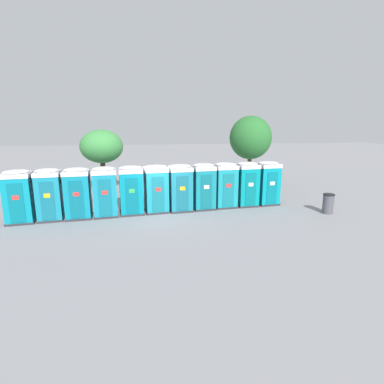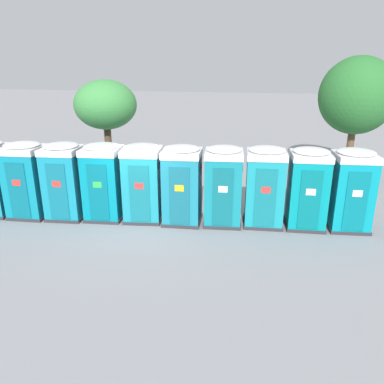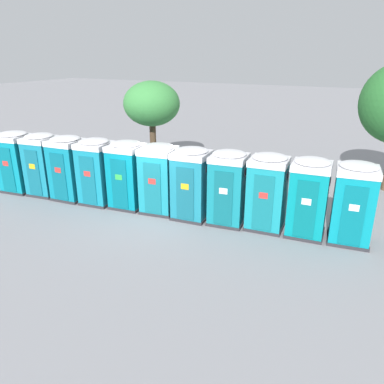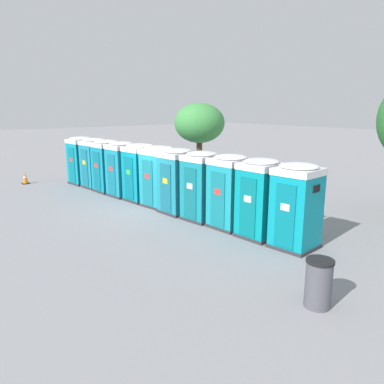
# 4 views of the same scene
# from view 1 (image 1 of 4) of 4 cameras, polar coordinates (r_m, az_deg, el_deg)

# --- Properties ---
(ground_plane) EXTENTS (120.00, 120.00, 0.00)m
(ground_plane) POSITION_cam_1_polar(r_m,az_deg,el_deg) (16.05, -6.58, -4.02)
(ground_plane) COLOR gray
(portapotty_0) EXTENTS (1.36, 1.33, 2.54)m
(portapotty_0) POSITION_cam_1_polar(r_m,az_deg,el_deg) (16.37, -30.07, -0.69)
(portapotty_0) COLOR #2D2D33
(portapotty_0) RESTS_ON ground
(portapotty_1) EXTENTS (1.29, 1.32, 2.54)m
(portapotty_1) POSITION_cam_1_polar(r_m,az_deg,el_deg) (16.13, -25.54, -0.40)
(portapotty_1) COLOR #2D2D33
(portapotty_1) RESTS_ON ground
(portapotty_2) EXTENTS (1.31, 1.28, 2.54)m
(portapotty_2) POSITION_cam_1_polar(r_m,az_deg,el_deg) (15.89, -20.94, -0.17)
(portapotty_2) COLOR #2D2D33
(portapotty_2) RESTS_ON ground
(portapotty_3) EXTENTS (1.31, 1.31, 2.54)m
(portapotty_3) POSITION_cam_1_polar(r_m,az_deg,el_deg) (15.81, -16.23, 0.10)
(portapotty_3) COLOR #2D2D33
(portapotty_3) RESTS_ON ground
(portapotty_4) EXTENTS (1.31, 1.31, 2.54)m
(portapotty_4) POSITION_cam_1_polar(r_m,az_deg,el_deg) (15.89, -11.52, 0.41)
(portapotty_4) COLOR #2D2D33
(portapotty_4) RESTS_ON ground
(portapotty_5) EXTENTS (1.36, 1.34, 2.54)m
(portapotty_5) POSITION_cam_1_polar(r_m,az_deg,el_deg) (16.03, -6.86, 0.68)
(portapotty_5) COLOR #2D2D33
(portapotty_5) RESTS_ON ground
(portapotty_6) EXTENTS (1.29, 1.28, 2.54)m
(portapotty_6) POSITION_cam_1_polar(r_m,az_deg,el_deg) (16.17, -2.23, 0.87)
(portapotty_6) COLOR #2D2D33
(portapotty_6) RESTS_ON ground
(portapotty_7) EXTENTS (1.31, 1.31, 2.54)m
(portapotty_7) POSITION_cam_1_polar(r_m,az_deg,el_deg) (16.54, 2.16, 1.13)
(portapotty_7) COLOR #2D2D33
(portapotty_7) RESTS_ON ground
(portapotty_8) EXTENTS (1.30, 1.28, 2.54)m
(portapotty_8) POSITION_cam_1_polar(r_m,az_deg,el_deg) (17.02, 6.31, 1.39)
(portapotty_8) COLOR #2D2D33
(portapotty_8) RESTS_ON ground
(portapotty_9) EXTENTS (1.26, 1.27, 2.54)m
(portapotty_9) POSITION_cam_1_polar(r_m,az_deg,el_deg) (17.49, 10.37, 1.55)
(portapotty_9) COLOR #2D2D33
(portapotty_9) RESTS_ON ground
(portapotty_10) EXTENTS (1.33, 1.32, 2.54)m
(portapotty_10) POSITION_cam_1_polar(r_m,az_deg,el_deg) (18.08, 14.12, 1.74)
(portapotty_10) COLOR #2D2D33
(portapotty_10) RESTS_ON ground
(street_tree_0) EXTENTS (3.16, 3.16, 5.29)m
(street_tree_0) POSITION_cam_1_polar(r_m,az_deg,el_deg) (23.48, 11.08, 10.08)
(street_tree_0) COLOR brown
(street_tree_0) RESTS_ON ground
(street_tree_1) EXTENTS (2.76, 2.76, 4.30)m
(street_tree_1) POSITION_cam_1_polar(r_m,az_deg,el_deg) (20.72, -16.83, 8.22)
(street_tree_1) COLOR #4C3826
(street_tree_1) RESTS_ON ground
(trash_can) EXTENTS (0.58, 0.58, 1.05)m
(trash_can) POSITION_cam_1_polar(r_m,az_deg,el_deg) (17.35, 24.50, -2.02)
(trash_can) COLOR #4C4C54
(trash_can) RESTS_ON ground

